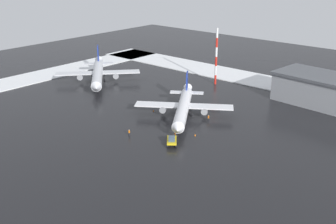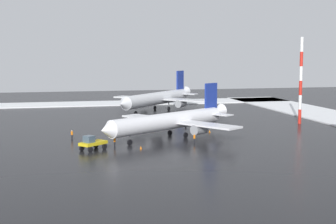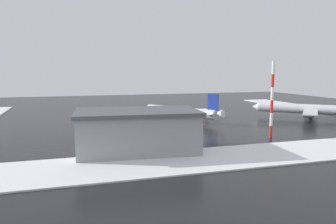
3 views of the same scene
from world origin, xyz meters
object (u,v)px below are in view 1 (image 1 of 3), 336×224
Objects in this scene: traffic_cone_wingtip_side at (154,110)px; cargo_hangar at (319,89)px; ground_crew_by_nose_gear at (175,134)px; antenna_mast at (216,57)px; traffic_cone_mid_line at (195,135)px; ground_crew_beside_wing at (129,132)px; airplane_distant_tail at (183,107)px; traffic_cone_near_nose at (191,105)px; airplane_parked_starboard at (98,73)px; ground_crew_near_tug at (208,118)px; pushback_tug at (172,140)px.

cargo_hangar is at bearing -130.62° from traffic_cone_wingtip_side.
antenna_mast is (18.79, -43.88, 8.64)m from ground_crew_by_nose_gear.
traffic_cone_mid_line is at bearing 118.76° from antenna_mast.
traffic_cone_mid_line is (-12.21, -10.65, -0.70)m from ground_crew_beside_wing.
airplane_distant_tail reaches higher than ground_crew_by_nose_gear.
traffic_cone_wingtip_side is at bearing 94.06° from antenna_mast.
ground_crew_beside_wing is (9.09, 6.70, 0.00)m from ground_crew_by_nose_gear.
cargo_hangar is at bearing 114.09° from airplane_distant_tail.
traffic_cone_near_nose is (27.04, 27.23, -4.17)m from cargo_hangar.
cargo_hangar reaches higher than traffic_cone_mid_line.
ground_crew_near_tug is at bearing 37.15° from airplane_parked_starboard.
ground_crew_by_nose_gear is 1.00× the size of ground_crew_beside_wing.
ground_crew_near_tug is at bearing -165.74° from traffic_cone_wingtip_side.
traffic_cone_near_nose is at bearing 108.02° from antenna_mast.
airplane_parked_starboard is 48.01m from ground_crew_beside_wing.
airplane_parked_starboard is at bearing -14.90° from traffic_cone_mid_line.
antenna_mast reaches higher than ground_crew_by_nose_gear.
cargo_hangar reaches higher than traffic_cone_near_nose.
antenna_mast is (9.70, -50.58, 8.64)m from ground_crew_beside_wing.
traffic_cone_mid_line is (-0.80, -7.92, -1.01)m from pushback_tug.
traffic_cone_wingtip_side is at bearing -166.51° from pushback_tug.
cargo_hangar reaches higher than ground_crew_by_nose_gear.
traffic_cone_near_nose is at bearing 172.41° from airplane_distant_tail.
pushback_tug reaches higher than ground_crew_by_nose_gear.
traffic_cone_mid_line is at bearing 130.98° from traffic_cone_near_nose.
antenna_mast is at bearing -85.94° from traffic_cone_wingtip_side.
ground_crew_by_nose_gear reaches higher than traffic_cone_mid_line.
traffic_cone_wingtip_side is at bearing -45.24° from ground_crew_beside_wing.
ground_crew_near_tug is at bearing 150.16° from traffic_cone_near_nose.
ground_crew_near_tug is (2.50, -18.06, -0.31)m from pushback_tug.
cargo_hangar is at bearing -93.58° from ground_crew_beside_wing.
airplane_parked_starboard is 53.35m from ground_crew_by_nose_gear.
ground_crew_near_tug is at bearing 121.99° from antenna_mast.
traffic_cone_wingtip_side is (-2.41, 33.92, -9.33)m from antenna_mast.
traffic_cone_mid_line is at bearing 134.41° from pushback_tug.
ground_crew_near_tug is 1.00× the size of ground_crew_by_nose_gear.
airplane_parked_starboard is 16.76× the size of ground_crew_beside_wing.
cargo_hangar is at bearing 65.83° from airplane_parked_starboard.
antenna_mast is at bearing 61.55° from ground_crew_near_tug.
pushback_tug is 52.96m from antenna_mast.
traffic_cone_wingtip_side is (7.29, -16.66, -0.70)m from ground_crew_beside_wing.
pushback_tug is 2.89× the size of ground_crew_beside_wing.
airplane_distant_tail is 43.99m from airplane_parked_starboard.
traffic_cone_near_nose is (13.47, -24.35, -1.01)m from pushback_tug.
airplane_distant_tail is 35.31m from antenna_mast.
airplane_distant_tail reaches higher than traffic_cone_wingtip_side.
ground_crew_by_nose_gear and ground_crew_beside_wing have the same top height.
traffic_cone_mid_line is (12.77, 43.65, -4.17)m from cargo_hangar.
ground_crew_near_tug is at bearing 69.47° from cargo_hangar.
ground_crew_by_nose_gear is 19.19m from traffic_cone_wingtip_side.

